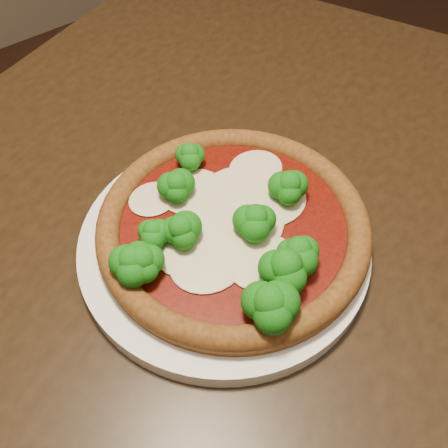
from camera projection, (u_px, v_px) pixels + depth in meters
dining_table at (175, 302)px, 0.60m from camera, size 1.28×1.09×0.75m
plate at (224, 243)px, 0.50m from camera, size 0.29×0.29×0.02m
pizza at (232, 227)px, 0.48m from camera, size 0.27×0.27×0.06m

